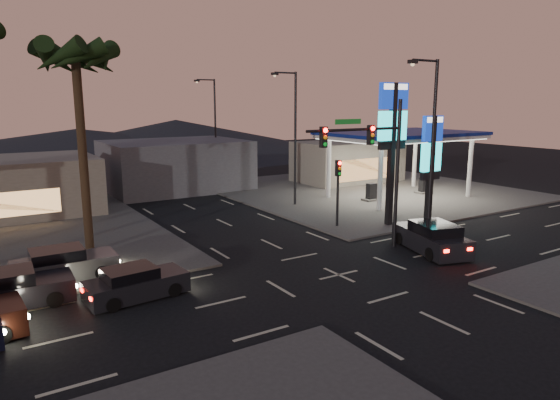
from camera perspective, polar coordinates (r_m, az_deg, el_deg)
ground at (r=23.43m, az=6.74°, el=-8.51°), size 140.00×140.00×0.00m
corner_lot_ne at (r=45.32m, az=9.76°, el=1.11°), size 24.00×24.00×0.12m
gas_station at (r=41.86m, az=13.67°, el=7.06°), size 12.20×8.20×5.47m
convenience_store at (r=50.07m, az=7.71°, el=4.36°), size 10.00×6.00×4.00m
pylon_sign_tall at (r=31.90m, az=12.74°, el=8.27°), size 2.20×0.35×9.00m
pylon_sign_short at (r=33.17m, az=16.91°, el=5.16°), size 1.60×0.35×7.00m
traffic_signal_mast at (r=26.18m, az=10.68°, el=5.21°), size 6.10×0.39×8.00m
pedestal_signal at (r=31.35m, az=6.66°, el=2.04°), size 0.32×0.39×4.30m
streetlight_near at (r=27.63m, az=16.77°, el=6.26°), size 2.14×0.25×10.00m
streetlight_mid at (r=37.44m, az=1.50°, el=7.90°), size 2.14×0.25×10.00m
streetlight_far at (r=49.67m, az=-7.62°, el=8.61°), size 2.14×0.25×10.00m
palm_a at (r=27.07m, az=-22.27°, el=13.69°), size 4.41×4.41×10.86m
building_far_mid at (r=46.28m, az=-11.87°, el=3.92°), size 12.00×9.00×4.40m
hill_right at (r=82.51m, az=-11.77°, el=7.23°), size 50.00×50.00×5.00m
hill_center at (r=78.53m, az=-22.09°, el=6.09°), size 60.00×60.00×4.00m
car_lane_a_front at (r=21.28m, az=-16.22°, el=-9.18°), size 4.22×2.04×1.34m
car_lane_b_front at (r=24.51m, az=-23.51°, el=-6.82°), size 4.53×1.95×1.47m
car_lane_b_mid at (r=22.25m, az=-28.42°, el=-9.06°), size 4.58×2.08×1.47m
suv_station at (r=27.74m, az=16.94°, el=-4.18°), size 3.32×5.19×1.61m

